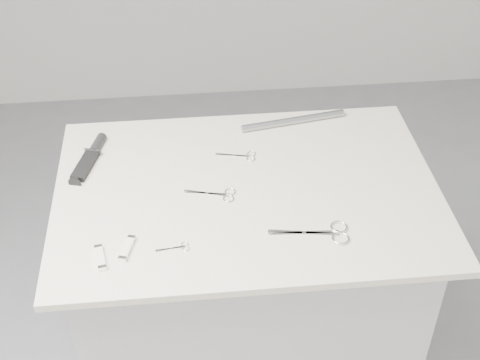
{
  "coord_description": "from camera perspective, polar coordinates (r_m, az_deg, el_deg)",
  "views": [
    {
      "loc": [
        -0.15,
        -1.34,
        2.03
      ],
      "look_at": [
        -0.02,
        0.04,
        0.92
      ],
      "focal_mm": 50.0,
      "sensor_mm": 36.0,
      "label": 1
    }
  ],
  "objects": [
    {
      "name": "metal_rail",
      "position": [
        1.98,
        4.57,
        5.08
      ],
      "size": [
        0.32,
        0.08,
        0.02
      ],
      "primitive_type": "cylinder",
      "rotation": [
        0.0,
        1.57,
        0.18
      ],
      "color": "gray",
      "rests_on": "display_board"
    },
    {
      "name": "embroidery_scissors_b",
      "position": [
        1.85,
        0.26,
        2.07
      ],
      "size": [
        0.11,
        0.05,
        0.0
      ],
      "rotation": [
        0.0,
        0.0,
        -0.21
      ],
      "color": "white",
      "rests_on": "display_board"
    },
    {
      "name": "tiny_scissors",
      "position": [
        1.58,
        -5.37,
        -5.77
      ],
      "size": [
        0.08,
        0.03,
        0.0
      ],
      "rotation": [
        0.0,
        0.0,
        0.12
      ],
      "color": "white",
      "rests_on": "display_board"
    },
    {
      "name": "embroidery_scissors_a",
      "position": [
        1.72,
        -1.71,
        -1.24
      ],
      "size": [
        0.13,
        0.07,
        0.0
      ],
      "rotation": [
        0.0,
        0.0,
        -0.24
      ],
      "color": "white",
      "rests_on": "display_board"
    },
    {
      "name": "sheathed_knife",
      "position": [
        1.89,
        -12.6,
        2.02
      ],
      "size": [
        0.08,
        0.2,
        0.03
      ],
      "rotation": [
        0.0,
        0.0,
        1.29
      ],
      "color": "black",
      "rests_on": "display_board"
    },
    {
      "name": "pocket_knife_b",
      "position": [
        1.58,
        -11.83,
        -6.51
      ],
      "size": [
        0.03,
        0.08,
        0.01
      ],
      "rotation": [
        0.0,
        0.0,
        1.76
      ],
      "color": "white",
      "rests_on": "display_board"
    },
    {
      "name": "plinth",
      "position": [
        2.07,
        0.53,
        -10.81
      ],
      "size": [
        0.9,
        0.6,
        0.9
      ],
      "primitive_type": "cube",
      "color": "#B1B1AE",
      "rests_on": "ground"
    },
    {
      "name": "display_board",
      "position": [
        1.75,
        0.61,
        -0.98
      ],
      "size": [
        1.0,
        0.7,
        0.02
      ],
      "primitive_type": "cube",
      "color": "beige",
      "rests_on": "plinth"
    },
    {
      "name": "large_shears",
      "position": [
        1.62,
        7.44,
        -4.48
      ],
      "size": [
        0.19,
        0.08,
        0.01
      ],
      "rotation": [
        0.0,
        0.0,
        -0.11
      ],
      "color": "white",
      "rests_on": "display_board"
    },
    {
      "name": "pocket_knife_a",
      "position": [
        1.59,
        -9.6,
        -5.79
      ],
      "size": [
        0.04,
        0.08,
        0.01
      ],
      "rotation": [
        0.0,
        0.0,
        1.29
      ],
      "color": "white",
      "rests_on": "display_board"
    }
  ]
}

